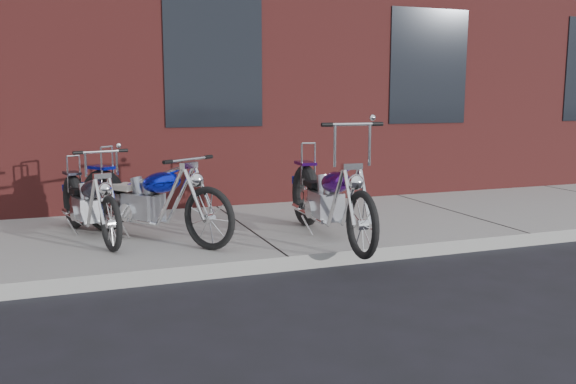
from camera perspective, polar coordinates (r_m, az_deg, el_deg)
name	(u,v)px	position (r m, az deg, el deg)	size (l,w,h in m)	color
ground	(288,271)	(6.12, 0.02, -7.43)	(120.00, 120.00, 0.00)	black
sidewalk	(246,233)	(7.48, -3.98, -3.83)	(22.00, 3.00, 0.15)	#979591
chopper_purple	(329,201)	(6.75, 3.83, -0.89)	(0.57, 2.36, 1.32)	black
chopper_blue	(149,202)	(6.90, -12.87, -0.96)	(1.46, 1.92, 1.00)	black
chopper_third	(89,206)	(7.17, -18.10, -1.23)	(0.66, 1.99, 1.03)	black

